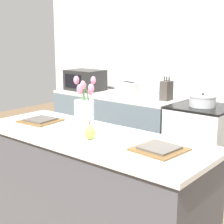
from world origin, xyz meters
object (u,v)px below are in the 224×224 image
flower_vase (84,113)px  plate_setting_right (159,149)px  knife_block (166,91)px  microwave (85,80)px  cooking_pot (203,101)px  stove_range (200,148)px  toaster (129,89)px  plate_setting_left (41,120)px  pear_figurine (90,132)px

flower_vase → plate_setting_right: size_ratio=1.33×
knife_block → microwave: bearing=-178.1°
flower_vase → cooking_pot: bearing=85.1°
plate_setting_right → microwave: bearing=143.9°
stove_range → toaster: 1.10m
plate_setting_left → microwave: size_ratio=0.64×
knife_block → toaster: bearing=-174.8°
cooking_pot → knife_block: 0.47m
stove_range → flower_vase: 1.74m
toaster → microwave: bearing=179.7°
pear_figurine → toaster: bearing=119.2°
stove_range → microwave: bearing=-180.0°
toaster → knife_block: size_ratio=1.04×
flower_vase → plate_setting_right: 0.62m
stove_range → knife_block: size_ratio=3.40×
plate_setting_left → knife_block: bearing=82.8°
toaster → microwave: microwave is taller
stove_range → pear_figurine: bearing=-90.7°
pear_figurine → microwave: microwave is taller
flower_vase → knife_block: size_ratio=1.51×
flower_vase → cooking_pot: size_ratio=1.47×
stove_range → microwave: size_ratio=1.91×
stove_range → plate_setting_right: size_ratio=2.98×
toaster → plate_setting_left: bearing=-79.5°
plate_setting_right → plate_setting_left: bearing=180.0°
flower_vase → plate_setting_right: bearing=3.2°
pear_figurine → cooking_pot: (0.03, 1.66, -0.02)m
flower_vase → plate_setting_left: 0.55m
pear_figurine → toaster: (-0.94, 1.67, 0.01)m
flower_vase → pear_figurine: size_ratio=3.39×
cooking_pot → stove_range: bearing=108.7°
toaster → cooking_pot: 0.96m
stove_range → plate_setting_left: plate_setting_left is taller
cooking_pot → knife_block: bearing=173.2°
flower_vase → plate_setting_left: flower_vase is taller
plate_setting_left → toaster: bearing=100.5°
stove_range → pear_figurine: pear_figurine is taller
stove_range → pear_figurine: (-0.02, -1.68, 0.54)m
toaster → microwave: 0.74m
plate_setting_right → toaster: size_ratio=1.10×
knife_block → plate_setting_left: bearing=-97.2°
microwave → knife_block: (1.23, 0.04, -0.02)m
flower_vase → toaster: 1.81m
stove_range → flower_vase: size_ratio=2.25×
plate_setting_right → cooking_pot: (-0.46, 1.56, 0.02)m
stove_range → pear_figurine: size_ratio=7.62×
plate_setting_right → microwave: microwave is taller
plate_setting_right → toaster: bearing=132.1°
pear_figurine → knife_block: (-0.44, 1.72, 0.03)m
pear_figurine → knife_block: bearing=104.4°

